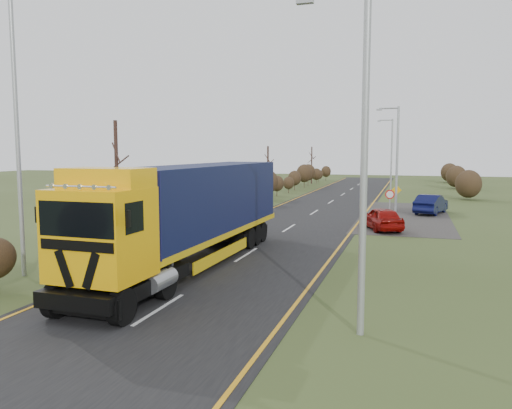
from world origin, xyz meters
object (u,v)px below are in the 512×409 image
at_px(car_red_hatchback, 382,219).
at_px(speed_sign, 390,200).
at_px(car_blue_sedan, 431,204).
at_px(streetlight_near, 360,149).
at_px(lorry, 192,208).

xyz_separation_m(car_red_hatchback, speed_sign, (0.29, 3.18, 0.80)).
bearing_deg(car_blue_sedan, streetlight_near, 100.53).
height_order(car_blue_sedan, streetlight_near, streetlight_near).
height_order(lorry, streetlight_near, streetlight_near).
bearing_deg(speed_sign, car_blue_sedan, 64.23).
bearing_deg(car_red_hatchback, streetlight_near, 69.25).
bearing_deg(car_red_hatchback, lorry, 38.43).
xyz_separation_m(lorry, streetlight_near, (7.06, -5.50, 2.32)).
bearing_deg(car_red_hatchback, car_blue_sedan, -130.90).
xyz_separation_m(car_blue_sedan, streetlight_near, (-2.61, -26.05, 3.97)).
xyz_separation_m(lorry, car_red_hatchback, (6.66, 11.77, -1.68)).
distance_m(lorry, streetlight_near, 9.24).
bearing_deg(streetlight_near, car_blue_sedan, 84.29).
relative_size(streetlight_near, speed_sign, 4.00).
bearing_deg(lorry, car_red_hatchback, 61.60).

